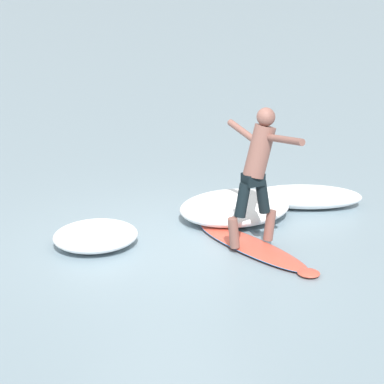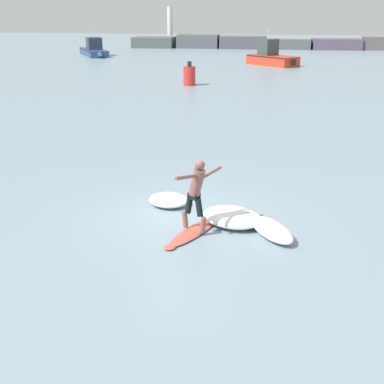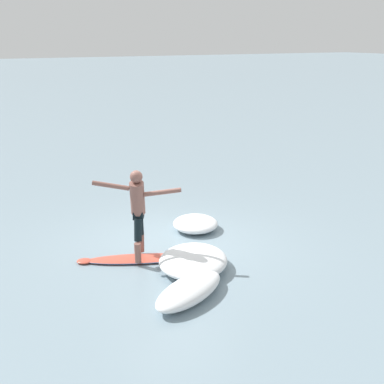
{
  "view_description": "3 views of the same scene",
  "coord_description": "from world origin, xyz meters",
  "px_view_note": "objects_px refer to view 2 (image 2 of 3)",
  "views": [
    {
      "loc": [
        -9.54,
        -6.17,
        4.58
      ],
      "look_at": [
        0.13,
        -0.23,
        0.77
      ],
      "focal_mm": 85.0,
      "sensor_mm": 36.0,
      "label": 1
    },
    {
      "loc": [
        2.36,
        -13.06,
        5.33
      ],
      "look_at": [
        0.26,
        0.04,
        0.72
      ],
      "focal_mm": 50.0,
      "sensor_mm": 36.0,
      "label": 2
    },
    {
      "loc": [
        9.73,
        -4.71,
        4.36
      ],
      "look_at": [
        0.52,
        0.21,
        1.29
      ],
      "focal_mm": 50.0,
      "sensor_mm": 36.0,
      "label": 3
    }
  ],
  "objects_px": {
    "surfboard": "(193,232)",
    "fishing_boat_near_jetty": "(271,57)",
    "small_boat_offshore": "(94,50)",
    "channel_marker_buoy": "(189,76)",
    "surfer": "(196,189)"
  },
  "relations": [
    {
      "from": "surfer",
      "to": "small_boat_offshore",
      "type": "distance_m",
      "value": 52.37
    },
    {
      "from": "fishing_boat_near_jetty",
      "to": "channel_marker_buoy",
      "type": "xyz_separation_m",
      "value": [
        -5.41,
        -15.22,
        -0.05
      ]
    },
    {
      "from": "surfboard",
      "to": "surfer",
      "type": "relative_size",
      "value": 1.26
    },
    {
      "from": "channel_marker_buoy",
      "to": "fishing_boat_near_jetty",
      "type": "bearing_deg",
      "value": 70.43
    },
    {
      "from": "small_boat_offshore",
      "to": "channel_marker_buoy",
      "type": "xyz_separation_m",
      "value": [
        14.85,
        -22.58,
        0.06
      ]
    },
    {
      "from": "surfer",
      "to": "fishing_boat_near_jetty",
      "type": "bearing_deg",
      "value": 88.72
    },
    {
      "from": "fishing_boat_near_jetty",
      "to": "surfboard",
      "type": "bearing_deg",
      "value": -91.39
    },
    {
      "from": "surfer",
      "to": "fishing_boat_near_jetty",
      "type": "relative_size",
      "value": 0.34
    },
    {
      "from": "surfboard",
      "to": "fishing_boat_near_jetty",
      "type": "relative_size",
      "value": 0.43
    },
    {
      "from": "surfboard",
      "to": "fishing_boat_near_jetty",
      "type": "distance_m",
      "value": 41.33
    },
    {
      "from": "fishing_boat_near_jetty",
      "to": "small_boat_offshore",
      "type": "height_order",
      "value": "fishing_boat_near_jetty"
    },
    {
      "from": "surfboard",
      "to": "small_boat_offshore",
      "type": "height_order",
      "value": "small_boat_offshore"
    },
    {
      "from": "surfboard",
      "to": "small_boat_offshore",
      "type": "distance_m",
      "value": 52.35
    },
    {
      "from": "surfboard",
      "to": "channel_marker_buoy",
      "type": "bearing_deg",
      "value": 99.59
    },
    {
      "from": "small_boat_offshore",
      "to": "channel_marker_buoy",
      "type": "height_order",
      "value": "small_boat_offshore"
    }
  ]
}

